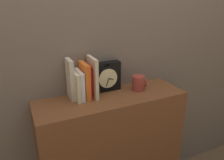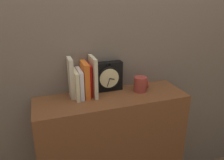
{
  "view_description": "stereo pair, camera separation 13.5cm",
  "coord_description": "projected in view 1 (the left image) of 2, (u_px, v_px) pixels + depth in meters",
  "views": [
    {
      "loc": [
        -0.53,
        -1.15,
        1.54
      ],
      "look_at": [
        0.0,
        0.0,
        1.06
      ],
      "focal_mm": 35.0,
      "sensor_mm": 36.0,
      "label": 1
    },
    {
      "loc": [
        -0.41,
        -1.2,
        1.54
      ],
      "look_at": [
        0.0,
        0.0,
        1.06
      ],
      "focal_mm": 35.0,
      "sensor_mm": 36.0,
      "label": 2
    }
  ],
  "objects": [
    {
      "name": "bookshelf",
      "position": [
        112.0,
        157.0,
        1.56
      ],
      "size": [
        0.98,
        0.31,
        0.95
      ],
      "color": "brown",
      "rests_on": "ground_plane"
    },
    {
      "name": "wall_back",
      "position": [
        100.0,
        37.0,
        1.42
      ],
      "size": [
        6.0,
        0.05,
        2.6
      ],
      "color": "#756656",
      "rests_on": "ground_plane"
    },
    {
      "name": "clock",
      "position": [
        106.0,
        77.0,
        1.45
      ],
      "size": [
        0.2,
        0.07,
        0.21
      ],
      "color": "black",
      "rests_on": "bookshelf"
    },
    {
      "name": "book_slot2_white",
      "position": [
        80.0,
        85.0,
        1.35
      ],
      "size": [
        0.02,
        0.15,
        0.18
      ],
      "color": "white",
      "rests_on": "bookshelf"
    },
    {
      "name": "book_slot0_cream",
      "position": [
        70.0,
        79.0,
        1.33
      ],
      "size": [
        0.03,
        0.11,
        0.25
      ],
      "color": "beige",
      "rests_on": "bookshelf"
    },
    {
      "name": "book_slot1_cream",
      "position": [
        76.0,
        86.0,
        1.33
      ],
      "size": [
        0.02,
        0.16,
        0.18
      ],
      "color": "beige",
      "rests_on": "bookshelf"
    },
    {
      "name": "book_slot3_orange",
      "position": [
        85.0,
        81.0,
        1.35
      ],
      "size": [
        0.03,
        0.15,
        0.22
      ],
      "color": "orange",
      "rests_on": "bookshelf"
    },
    {
      "name": "book_slot4_red",
      "position": [
        88.0,
        81.0,
        1.38
      ],
      "size": [
        0.02,
        0.12,
        0.21
      ],
      "color": "red",
      "rests_on": "bookshelf"
    },
    {
      "name": "book_slot5_cream",
      "position": [
        93.0,
        77.0,
        1.36
      ],
      "size": [
        0.02,
        0.16,
        0.26
      ],
      "color": "beige",
      "rests_on": "bookshelf"
    },
    {
      "name": "mug",
      "position": [
        139.0,
        83.0,
        1.48
      ],
      "size": [
        0.09,
        0.09,
        0.1
      ],
      "color": "#9E382D",
      "rests_on": "bookshelf"
    }
  ]
}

